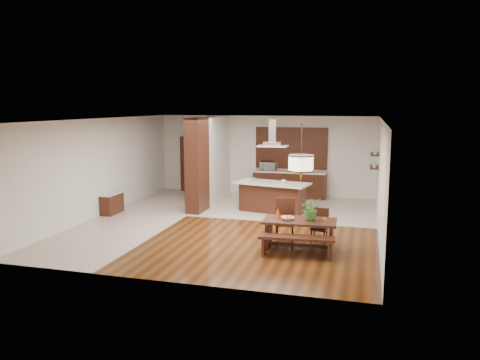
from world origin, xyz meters
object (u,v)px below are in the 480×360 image
(island_cup, at_px, (284,181))
(microwave, at_px, (268,166))
(dining_table, at_px, (300,228))
(dining_chair_right, at_px, (319,227))
(fruit_bowl, at_px, (288,218))
(kitchen_island, at_px, (272,197))
(range_hood, at_px, (273,132))
(dining_bench, at_px, (296,247))
(foliage_plant, at_px, (311,208))
(pendant_lantern, at_px, (301,152))
(hallway_console, at_px, (112,204))
(dining_chair_left, at_px, (285,221))

(island_cup, distance_m, microwave, 2.73)
(dining_table, distance_m, dining_chair_right, 0.66)
(fruit_bowl, distance_m, kitchen_island, 3.81)
(kitchen_island, bearing_deg, range_hood, 101.15)
(dining_bench, xyz_separation_m, dining_chair_right, (0.38, 1.12, 0.19))
(dining_table, height_order, dining_bench, dining_table)
(kitchen_island, bearing_deg, fruit_bowl, -62.16)
(dining_table, relative_size, fruit_bowl, 5.94)
(dining_chair_right, distance_m, foliage_plant, 0.72)
(microwave, bearing_deg, range_hood, -71.93)
(dining_chair_right, distance_m, pendant_lantern, 1.94)
(island_cup, relative_size, microwave, 0.23)
(range_hood, bearing_deg, foliage_plant, -65.41)
(hallway_console, distance_m, pendant_lantern, 6.64)
(pendant_lantern, height_order, microwave, pendant_lantern)
(dining_chair_left, distance_m, kitchen_island, 3.21)
(kitchen_island, bearing_deg, dining_chair_right, -48.82)
(kitchen_island, distance_m, range_hood, 1.99)
(dining_chair_left, relative_size, kitchen_island, 0.44)
(dining_bench, height_order, foliage_plant, foliage_plant)
(pendant_lantern, xyz_separation_m, fruit_bowl, (-0.27, -0.08, -1.52))
(range_hood, bearing_deg, microwave, 104.69)
(foliage_plant, bearing_deg, range_hood, 114.59)
(island_cup, bearing_deg, dining_chair_left, -79.30)
(dining_table, relative_size, dining_chair_left, 1.61)
(kitchen_island, height_order, range_hood, range_hood)
(hallway_console, distance_m, dining_table, 6.36)
(dining_chair_left, height_order, dining_chair_right, dining_chair_left)
(fruit_bowl, relative_size, microwave, 0.50)
(hallway_console, relative_size, dining_chair_left, 0.84)
(island_cup, height_order, microwave, microwave)
(microwave, bearing_deg, pendant_lantern, -68.21)
(hallway_console, height_order, pendant_lantern, pendant_lantern)
(range_hood, bearing_deg, hallway_console, -161.60)
(dining_chair_right, distance_m, kitchen_island, 3.51)
(fruit_bowl, distance_m, range_hood, 4.18)
(dining_bench, bearing_deg, dining_chair_right, 71.39)
(pendant_lantern, relative_size, foliage_plant, 2.44)
(dining_chair_left, bearing_deg, island_cup, 92.22)
(dining_bench, distance_m, dining_chair_left, 1.22)
(foliage_plant, xyz_separation_m, island_cup, (-1.24, 3.44, 0.03))
(fruit_bowl, bearing_deg, microwave, 105.87)
(dining_chair_right, xyz_separation_m, pendant_lantern, (-0.40, -0.52, 1.82))
(dining_chair_left, height_order, foliage_plant, foliage_plant)
(hallway_console, distance_m, range_hood, 5.37)
(dining_bench, height_order, kitchen_island, kitchen_island)
(dining_chair_right, height_order, foliage_plant, foliage_plant)
(pendant_lantern, distance_m, kitchen_island, 4.20)
(dining_bench, bearing_deg, kitchen_island, 108.38)
(fruit_bowl, xyz_separation_m, kitchen_island, (-1.09, 3.64, -0.25))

